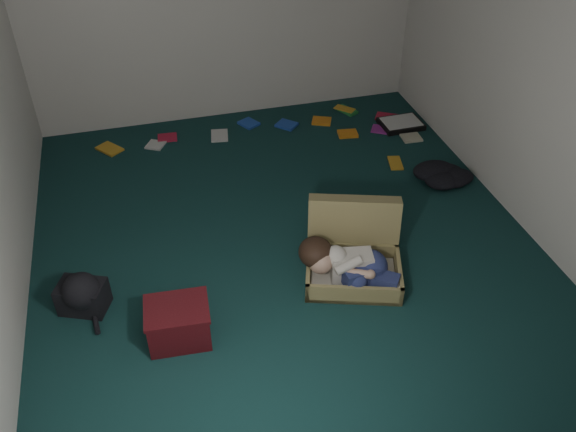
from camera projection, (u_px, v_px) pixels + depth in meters
name	position (u px, v px, depth m)	size (l,w,h in m)	color
floor	(283.00, 239.00, 5.05)	(4.50, 4.50, 0.00)	#123333
wall_front	(421.00, 334.00, 2.54)	(4.50, 4.50, 0.00)	white
wall_right	(534.00, 65.00, 4.67)	(4.50, 4.50, 0.00)	white
suitcase	(353.00, 253.00, 4.67)	(0.89, 0.88, 0.52)	#9A8C54
person	(348.00, 264.00, 4.51)	(0.71, 0.54, 0.32)	silver
maroon_bin	(178.00, 323.00, 4.12)	(0.45, 0.37, 0.30)	#450E12
backpack	(83.00, 296.00, 4.36)	(0.41, 0.33, 0.25)	black
clothing_pile	(445.00, 172.00, 5.71)	(0.42, 0.34, 0.13)	black
paper_tray	(401.00, 124.00, 6.51)	(0.44, 0.34, 0.06)	black
book_scatter	(292.00, 133.00, 6.41)	(3.22, 1.38, 0.02)	gold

